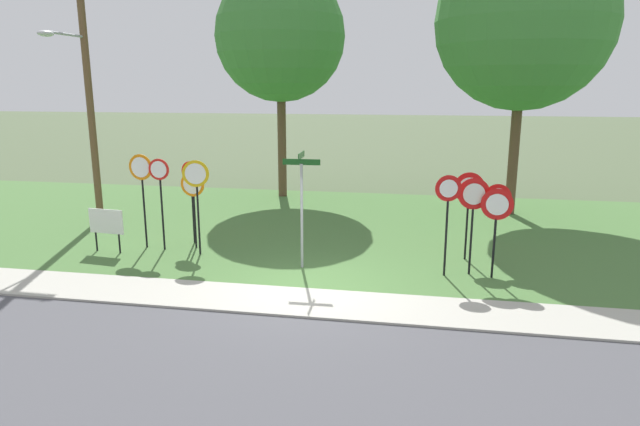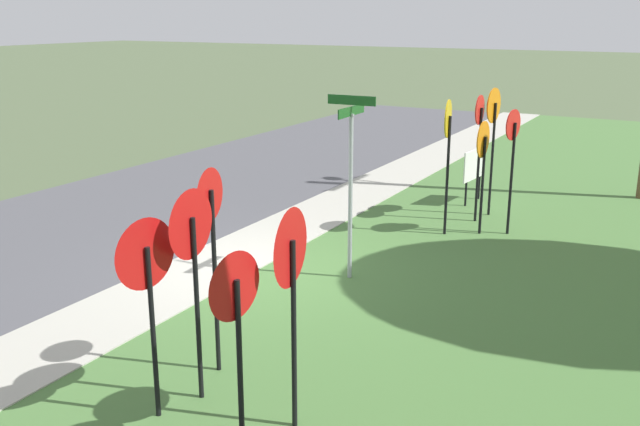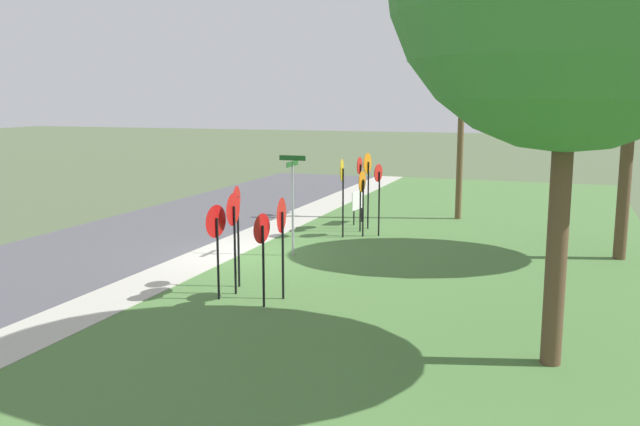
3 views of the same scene
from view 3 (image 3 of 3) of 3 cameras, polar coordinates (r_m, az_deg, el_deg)
The scene contains 18 objects.
ground_plane at distance 20.53m, azimuth -6.75°, elevation -3.64°, with size 160.00×160.00×0.00m, color #4C5B3D.
road_asphalt at distance 23.03m, azimuth -17.52°, elevation -2.56°, with size 44.00×6.40×0.01m, color #4C4C51.
sidewalk_strip at distance 20.88m, azimuth -8.72°, elevation -3.38°, with size 44.00×1.60×0.06m, color #ADAA9E.
grass_median at distance 18.69m, azimuth 10.01°, elevation -4.98°, with size 44.00×12.00×0.04m, color #477038.
stop_sign_near_left at distance 22.96m, azimuth 4.99°, elevation 2.36°, with size 0.60×0.14×2.48m.
stop_sign_near_right at distance 22.86m, azimuth 3.61°, elevation 2.01°, with size 0.72×0.10×2.25m.
stop_sign_far_left at distance 23.72m, azimuth 3.40°, elevation 2.89°, with size 0.61×0.09×2.65m.
stop_sign_far_center at distance 22.65m, azimuth 1.90°, elevation 2.77°, with size 0.73×0.15×2.67m.
stop_sign_far_right at distance 24.26m, azimuth 4.06°, elevation 3.34°, with size 0.74×0.12×2.75m.
yield_sign_near_left at distance 15.58m, azimuth -3.31°, elevation -0.91°, with size 0.82×0.14×2.41m.
yield_sign_near_right at distance 15.04m, azimuth -4.97°, elevation -2.15°, with size 0.68×0.13×2.15m.
yield_sign_far_left at distance 15.73m, azimuth -8.82°, elevation -1.39°, with size 0.77×0.15×2.25m.
yield_sign_far_right at distance 16.72m, azimuth -7.07°, elevation 0.03°, with size 0.64×0.14×2.55m.
yield_sign_center at distance 16.08m, azimuth -7.39°, elevation -0.51°, with size 0.78×0.11×2.46m.
street_name_post at distance 19.99m, azimuth -2.33°, elevation 1.40°, with size 0.96×0.82×3.01m.
utility_pole at distance 26.71m, azimuth 11.60°, elevation 9.43°, with size 2.10×2.32×8.61m.
notice_board at distance 25.39m, azimuth 3.24°, elevation 0.96°, with size 1.10×0.14×1.25m.
oak_tree_left at distance 21.35m, azimuth 25.24°, elevation 13.96°, with size 5.29×5.29×9.26m.
Camera 3 is at (17.86, 8.97, 4.67)m, focal length 37.75 mm.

